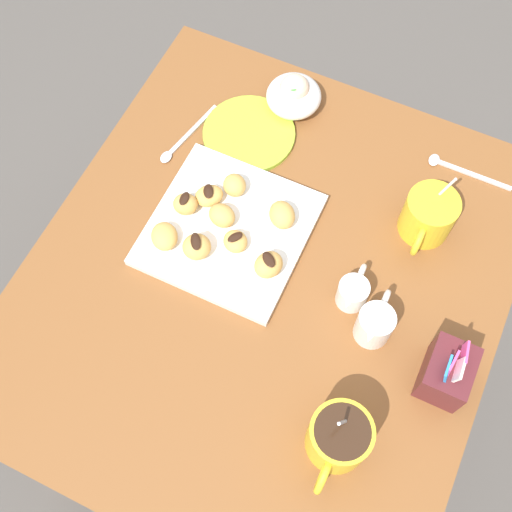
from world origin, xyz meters
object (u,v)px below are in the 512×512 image
object	(u,v)px
pastry_plate_square	(229,230)
beignet_5	(282,215)
sugar_caddy	(447,372)
beignet_6	(235,185)
coffee_mug_yellow_left	(429,215)
cream_pitcher_white	(375,324)
chocolate_sauce_pitcher	(353,292)
dining_table	(265,305)
ice_cream_bowl	(294,95)
beignet_2	(197,247)
coffee_mug_yellow_right	(338,438)
beignet_3	(185,204)
beignet_1	(235,241)
beignet_0	(209,196)
beignet_8	(164,236)
saucer_lime_left	(249,134)
beignet_4	(222,216)
beignet_7	(268,264)

from	to	relation	value
pastry_plate_square	beignet_5	world-z (taller)	beignet_5
sugar_caddy	beignet_6	bearing A→B (deg)	-110.66
coffee_mug_yellow_left	cream_pitcher_white	distance (m)	0.22
chocolate_sauce_pitcher	beignet_6	world-z (taller)	chocolate_sauce_pitcher
beignet_5	dining_table	bearing A→B (deg)	9.92
sugar_caddy	ice_cream_bowl	world-z (taller)	sugar_caddy
ice_cream_bowl	beignet_2	world-z (taller)	ice_cream_bowl
dining_table	coffee_mug_yellow_right	size ratio (longest dim) A/B	5.98
cream_pitcher_white	beignet_3	size ratio (longest dim) A/B	2.37
beignet_1	pastry_plate_square	bearing A→B (deg)	-134.83
coffee_mug_yellow_right	beignet_2	bearing A→B (deg)	-120.29
dining_table	beignet_0	bearing A→B (deg)	-120.00
dining_table	cream_pitcher_white	size ratio (longest dim) A/B	8.66
sugar_caddy	beignet_6	size ratio (longest dim) A/B	2.35
beignet_1	beignet_5	xyz separation A→B (m)	(-0.08, 0.05, 0.00)
chocolate_sauce_pitcher	sugar_caddy	bearing A→B (deg)	69.39
chocolate_sauce_pitcher	beignet_0	bearing A→B (deg)	-101.93
beignet_8	coffee_mug_yellow_left	bearing A→B (deg)	119.12
beignet_8	beignet_0	bearing A→B (deg)	162.57
coffee_mug_yellow_left	cream_pitcher_white	world-z (taller)	coffee_mug_yellow_left
pastry_plate_square	beignet_8	world-z (taller)	beignet_8
coffee_mug_yellow_right	beignet_0	size ratio (longest dim) A/B	2.96
beignet_5	beignet_6	distance (m)	0.10
beignet_2	beignet_8	xyz separation A→B (m)	(0.00, -0.06, -0.00)
cream_pitcher_white	beignet_3	distance (m)	0.39
dining_table	beignet_6	xyz separation A→B (m)	(-0.13, -0.12, 0.17)
ice_cream_bowl	beignet_0	distance (m)	0.27
pastry_plate_square	saucer_lime_left	bearing A→B (deg)	-164.38
sugar_caddy	beignet_3	size ratio (longest dim) A/B	2.40
chocolate_sauce_pitcher	beignet_8	world-z (taller)	chocolate_sauce_pitcher
chocolate_sauce_pitcher	beignet_2	world-z (taller)	chocolate_sauce_pitcher
ice_cream_bowl	beignet_5	bearing A→B (deg)	19.22
beignet_2	beignet_4	distance (m)	0.07
cream_pitcher_white	sugar_caddy	bearing A→B (deg)	77.56
cream_pitcher_white	beignet_7	bearing A→B (deg)	-96.65
dining_table	saucer_lime_left	size ratio (longest dim) A/B	5.09
beignet_1	beignet_3	world-z (taller)	beignet_3
beignet_2	beignet_4	size ratio (longest dim) A/B	0.99
beignet_4	beignet_5	size ratio (longest dim) A/B	0.91
beignet_3	beignet_4	bearing A→B (deg)	96.01
ice_cream_bowl	saucer_lime_left	bearing A→B (deg)	-25.55
beignet_6	cream_pitcher_white	bearing A→B (deg)	66.24
sugar_caddy	chocolate_sauce_pitcher	size ratio (longest dim) A/B	1.15
cream_pitcher_white	beignet_3	bearing A→B (deg)	-100.19
beignet_0	pastry_plate_square	bearing A→B (deg)	57.46
cream_pitcher_white	beignet_4	world-z (taller)	cream_pitcher_white
saucer_lime_left	beignet_2	size ratio (longest dim) A/B	3.59
pastry_plate_square	chocolate_sauce_pitcher	distance (m)	0.25
ice_cream_bowl	beignet_4	bearing A→B (deg)	-1.49
beignet_6	beignet_5	bearing A→B (deg)	78.91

